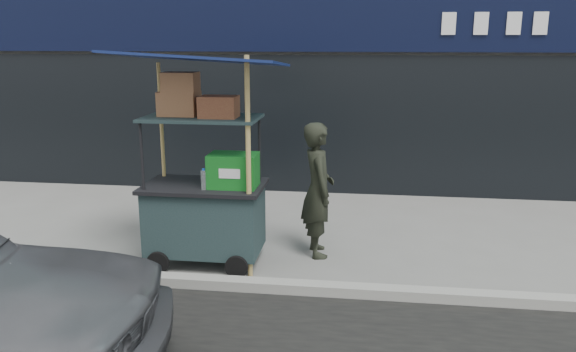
# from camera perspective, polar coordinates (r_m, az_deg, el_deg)

# --- Properties ---
(ground) EXTENTS (80.00, 80.00, 0.00)m
(ground) POSITION_cam_1_polar(r_m,az_deg,el_deg) (6.39, -0.98, -10.88)
(ground) COLOR slate
(ground) RESTS_ON ground
(curb) EXTENTS (80.00, 0.18, 0.12)m
(curb) POSITION_cam_1_polar(r_m,az_deg,el_deg) (6.18, -1.26, -11.14)
(curb) COLOR #97978F
(curb) RESTS_ON ground
(vendor_cart) EXTENTS (1.89, 1.34, 2.55)m
(vendor_cart) POSITION_cam_1_polar(r_m,az_deg,el_deg) (6.73, -8.35, -1.62)
(vendor_cart) COLOR #1B2D2F
(vendor_cart) RESTS_ON ground
(vendor_man) EXTENTS (0.55, 0.70, 1.69)m
(vendor_man) POSITION_cam_1_polar(r_m,az_deg,el_deg) (6.96, 3.06, -1.40)
(vendor_man) COLOR black
(vendor_man) RESTS_ON ground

